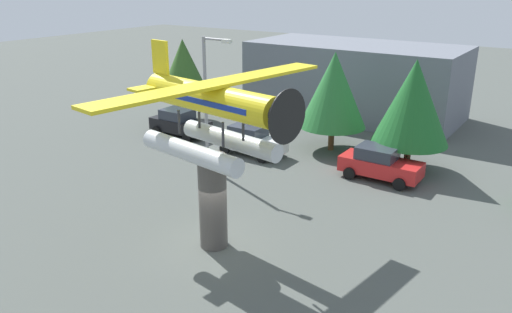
# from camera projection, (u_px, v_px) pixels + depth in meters

# --- Properties ---
(ground_plane) EXTENTS (140.00, 140.00, 0.00)m
(ground_plane) POSITION_uv_depth(u_px,v_px,m) (214.00, 245.00, 20.32)
(ground_plane) COLOR #4C514C
(display_pedestal) EXTENTS (1.10, 1.10, 3.85)m
(display_pedestal) POSITION_uv_depth(u_px,v_px,m) (213.00, 201.00, 19.67)
(display_pedestal) COLOR #4C4742
(display_pedestal) RESTS_ON ground
(floatplane_monument) EXTENTS (7.09, 10.44, 4.00)m
(floatplane_monument) POSITION_uv_depth(u_px,v_px,m) (212.00, 112.00, 18.38)
(floatplane_monument) COLOR silver
(floatplane_monument) RESTS_ON display_pedestal
(car_near_black) EXTENTS (4.20, 2.02, 1.76)m
(car_near_black) POSITION_uv_depth(u_px,v_px,m) (180.00, 123.00, 34.00)
(car_near_black) COLOR black
(car_near_black) RESTS_ON ground
(car_mid_white) EXTENTS (4.20, 2.02, 1.76)m
(car_mid_white) POSITION_uv_depth(u_px,v_px,m) (251.00, 140.00, 30.40)
(car_mid_white) COLOR white
(car_mid_white) RESTS_ON ground
(car_far_red) EXTENTS (4.20, 2.02, 1.76)m
(car_far_red) POSITION_uv_depth(u_px,v_px,m) (380.00, 163.00, 26.64)
(car_far_red) COLOR red
(car_far_red) RESTS_ON ground
(streetlight_primary) EXTENTS (1.84, 0.28, 7.24)m
(streetlight_primary) POSITION_uv_depth(u_px,v_px,m) (208.00, 94.00, 26.98)
(streetlight_primary) COLOR gray
(streetlight_primary) RESTS_ON ground
(storefront_building) EXTENTS (15.65, 7.46, 5.41)m
(storefront_building) POSITION_uv_depth(u_px,v_px,m) (354.00, 80.00, 38.57)
(storefront_building) COLOR slate
(storefront_building) RESTS_ON ground
(tree_west) EXTENTS (3.73, 3.73, 5.97)m
(tree_west) POSITION_uv_depth(u_px,v_px,m) (184.00, 68.00, 36.49)
(tree_west) COLOR brown
(tree_west) RESTS_ON ground
(tree_east) EXTENTS (4.05, 4.05, 6.02)m
(tree_east) POSITION_uv_depth(u_px,v_px,m) (334.00, 90.00, 30.18)
(tree_east) COLOR brown
(tree_east) RESTS_ON ground
(tree_center_back) EXTENTS (4.11, 4.11, 6.13)m
(tree_center_back) POSITION_uv_depth(u_px,v_px,m) (413.00, 102.00, 26.95)
(tree_center_back) COLOR brown
(tree_center_back) RESTS_ON ground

